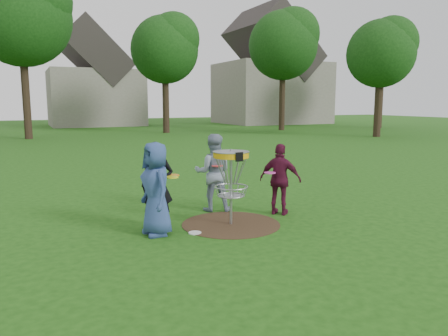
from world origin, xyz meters
name	(u,v)px	position (x,y,z in m)	size (l,w,h in m)	color
ground	(231,224)	(0.00, 0.00, 0.00)	(100.00, 100.00, 0.00)	#19470F
dirt_patch	(231,224)	(0.00, 0.00, 0.00)	(1.80, 1.80, 0.01)	#47331E
player_blue	(156,189)	(-1.40, -0.02, 0.78)	(0.77, 0.50, 1.57)	navy
player_black	(157,185)	(-1.27, 0.34, 0.77)	(0.56, 0.37, 1.53)	black
player_grey	(213,173)	(0.12, 1.09, 0.79)	(0.77, 0.60, 1.58)	#7E8DA2
player_maroon	(280,179)	(1.19, 0.24, 0.70)	(0.83, 0.34, 1.41)	#55132D
disc_on_grass	(195,233)	(-0.80, -0.24, 0.01)	(0.22, 0.22, 0.02)	silver
disc_golf_basket	(231,169)	(0.00, 0.00, 1.02)	(0.66, 0.67, 1.38)	#9EA0A5
held_discs	(210,172)	(-0.28, 0.31, 0.93)	(2.26, 1.05, 0.12)	yellow
tree_row	(86,33)	(0.44, 20.67, 6.21)	(51.20, 17.42, 9.90)	#38281C
house_row	(118,79)	(4.78, 33.07, 4.14)	(44.50, 10.65, 11.62)	gray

